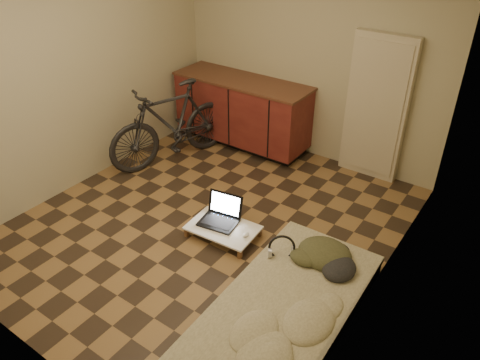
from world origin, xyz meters
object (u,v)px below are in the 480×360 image
Objects in this scene: futon at (283,312)px; laptop at (221,216)px; bicycle at (171,120)px; lap_desk at (223,228)px.

laptop is at bearing 148.21° from futon.
bicycle is 1.65m from laptop.
bicycle is at bearing 144.53° from lap_desk.
bicycle is 2.94m from futon.
bicycle reaches higher than laptop.
bicycle reaches higher than lap_desk.
futon is 2.83× the size of lap_desk.
lap_desk is at bearing -51.25° from laptop.
lap_desk is (1.46, -0.89, -0.46)m from bicycle.
lap_desk is (-1.04, 0.58, 0.01)m from futon.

